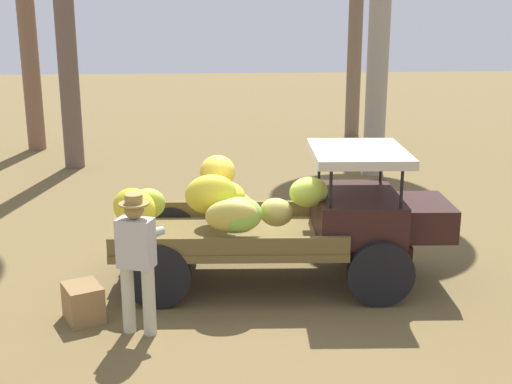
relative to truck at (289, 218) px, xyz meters
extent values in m
plane|color=brown|center=(-0.18, 0.31, -0.94)|extent=(60.00, 60.00, 0.00)
cube|color=black|center=(-0.34, 0.05, -0.46)|extent=(4.02, 0.65, 0.16)
cylinder|color=black|center=(1.15, 0.77, -0.51)|extent=(0.86, 0.19, 0.85)
cylinder|color=black|center=(1.06, -0.82, -0.51)|extent=(0.86, 0.19, 0.85)
cylinder|color=black|center=(-1.65, 0.92, -0.51)|extent=(0.86, 0.19, 0.85)
cylinder|color=black|center=(-1.73, -0.67, -0.51)|extent=(0.86, 0.19, 0.85)
cube|color=brown|center=(-0.79, 0.08, -0.28)|extent=(3.09, 1.88, 0.10)
cube|color=brown|center=(-0.75, 0.88, -0.12)|extent=(3.00, 0.24, 0.22)
cube|color=brown|center=(-0.84, -0.72, -0.12)|extent=(3.00, 0.24, 0.22)
cube|color=black|center=(0.90, -0.01, 0.04)|extent=(1.18, 1.58, 0.55)
cube|color=black|center=(1.80, -0.06, -0.01)|extent=(0.76, 1.10, 0.44)
cylinder|color=black|center=(1.38, 0.61, 0.59)|extent=(0.04, 0.04, 0.55)
cylinder|color=black|center=(1.31, -0.68, 0.59)|extent=(0.04, 0.04, 0.55)
cylinder|color=black|center=(0.50, 0.65, 0.59)|extent=(0.04, 0.04, 0.55)
cylinder|color=black|center=(0.43, -0.64, 0.59)|extent=(0.04, 0.04, 0.55)
cube|color=#C0B4A0|center=(0.90, -0.01, 0.87)|extent=(1.30, 1.58, 0.12)
ellipsoid|color=gold|center=(-1.04, -0.18, 0.40)|extent=(0.74, 0.50, 0.54)
ellipsoid|color=gold|center=(-0.84, 0.11, 0.30)|extent=(0.74, 0.74, 0.43)
ellipsoid|color=#89BA3F|center=(-0.70, -0.51, 0.22)|extent=(0.68, 0.69, 0.58)
ellipsoid|color=gold|center=(-0.94, 0.66, 0.49)|extent=(0.51, 0.60, 0.59)
ellipsoid|color=gold|center=(-0.78, -0.55, 0.21)|extent=(0.70, 0.55, 0.58)
ellipsoid|color=tan|center=(-0.20, -0.22, 0.15)|extent=(0.55, 0.54, 0.44)
ellipsoid|color=yellow|center=(-2.02, -0.33, 0.28)|extent=(0.77, 0.73, 0.53)
ellipsoid|color=#93BE2B|center=(-0.72, 0.53, 0.04)|extent=(0.77, 0.77, 0.39)
ellipsoid|color=#B2CB3F|center=(-1.91, 0.37, 0.13)|extent=(0.55, 0.56, 0.55)
ellipsoid|color=#B4CA40|center=(0.22, -0.21, 0.41)|extent=(0.60, 0.65, 0.55)
cylinder|color=#BCB99F|center=(-2.03, -1.30, -0.53)|extent=(0.15, 0.15, 0.82)
cylinder|color=#BCB99F|center=(-1.78, -1.39, -0.53)|extent=(0.15, 0.15, 0.82)
cube|color=#B7B0AD|center=(-1.90, -1.35, 0.17)|extent=(0.46, 0.36, 0.57)
cylinder|color=#B7B0AD|center=(-1.96, -1.22, 0.25)|extent=(0.23, 0.41, 0.10)
cylinder|color=#B7B0AD|center=(-1.78, -1.28, 0.25)|extent=(0.39, 0.30, 0.10)
sphere|color=olive|center=(-1.90, -1.35, 0.56)|extent=(0.22, 0.22, 0.22)
cylinder|color=#9D8043|center=(-1.90, -1.35, 0.63)|extent=(0.34, 0.34, 0.02)
cylinder|color=#9D8043|center=(-1.90, -1.35, 0.69)|extent=(0.20, 0.20, 0.10)
cube|color=olive|center=(-2.61, -0.96, -0.71)|extent=(0.58, 0.62, 0.45)
cylinder|color=gray|center=(2.67, 6.15, 2.64)|extent=(0.47, 0.47, 7.15)
cylinder|color=brown|center=(-5.59, 9.46, 2.74)|extent=(0.45, 0.45, 7.36)
camera|label=1|loc=(-1.08, -8.62, 2.74)|focal=47.60mm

